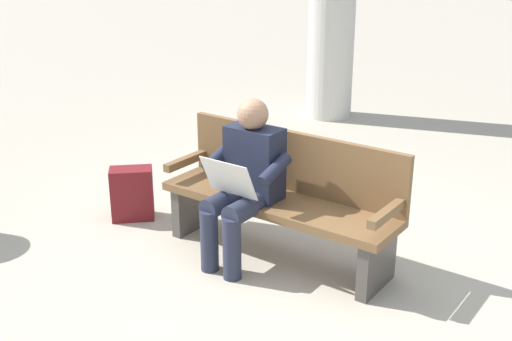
# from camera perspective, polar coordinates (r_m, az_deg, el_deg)

# --- Properties ---
(ground_plane) EXTENTS (40.00, 40.00, 0.00)m
(ground_plane) POSITION_cam_1_polar(r_m,az_deg,el_deg) (4.84, 1.81, -7.46)
(ground_plane) COLOR #B7AD99
(bench_near) EXTENTS (1.82, 0.56, 0.90)m
(bench_near) POSITION_cam_1_polar(r_m,az_deg,el_deg) (4.70, 2.36, -2.17)
(bench_near) COLOR brown
(bench_near) RESTS_ON ground
(person_seated) EXTENTS (0.58, 0.59, 1.18)m
(person_seated) POSITION_cam_1_polar(r_m,az_deg,el_deg) (4.54, -0.96, -0.65)
(person_seated) COLOR #1E2338
(person_seated) RESTS_ON ground
(backpack) EXTENTS (0.39, 0.37, 0.44)m
(backpack) POSITION_cam_1_polar(r_m,az_deg,el_deg) (5.45, -10.81, -2.02)
(backpack) COLOR maroon
(backpack) RESTS_ON ground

